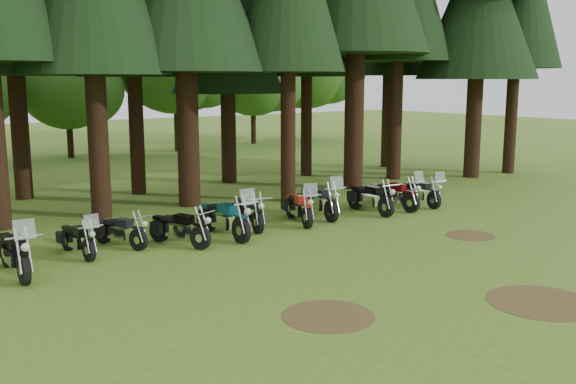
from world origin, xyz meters
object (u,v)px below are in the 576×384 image
motorcycle_4 (224,220)px  motorcycle_9 (393,195)px  motorcycle_7 (319,202)px  motorcycle_1 (78,240)px  motorcycle_6 (299,208)px  motorcycle_5 (248,213)px  motorcycle_10 (421,193)px  motorcycle_3 (179,230)px  motorcycle_8 (370,199)px  motorcycle_0 (14,254)px  motorcycle_2 (120,232)px

motorcycle_4 → motorcycle_9: bearing=-2.4°
motorcycle_7 → motorcycle_1: bearing=-170.4°
motorcycle_6 → motorcycle_7: size_ratio=0.93×
motorcycle_5 → motorcycle_10: (6.94, -0.70, -0.02)m
motorcycle_3 → motorcycle_8: motorcycle_8 is taller
motorcycle_0 → motorcycle_1: motorcycle_0 is taller
motorcycle_2 → motorcycle_5: motorcycle_5 is taller
motorcycle_2 → motorcycle_4: bearing=-36.0°
motorcycle_0 → motorcycle_9: (12.65, 0.32, -0.02)m
motorcycle_3 → motorcycle_4: bearing=-18.1°
motorcycle_4 → motorcycle_5: size_ratio=1.12×
motorcycle_5 → motorcycle_2: bearing=-169.6°
motorcycle_3 → motorcycle_4: size_ratio=0.83×
motorcycle_6 → motorcycle_8: size_ratio=0.97×
motorcycle_1 → motorcycle_6: size_ratio=0.88×
motorcycle_0 → motorcycle_9: motorcycle_0 is taller
motorcycle_2 → motorcycle_6: motorcycle_6 is taller
motorcycle_3 → motorcycle_6: 4.34m
motorcycle_2 → motorcycle_8: size_ratio=0.81×
motorcycle_5 → motorcycle_9: bearing=6.7°
motorcycle_1 → motorcycle_3: 2.65m
motorcycle_1 → motorcycle_2: 1.25m
motorcycle_2 → motorcycle_4: motorcycle_4 is taller
motorcycle_1 → motorcycle_9: size_ratio=0.85×
motorcycle_2 → motorcycle_10: motorcycle_10 is taller
motorcycle_4 → motorcycle_6: 2.87m
motorcycle_6 → motorcycle_9: size_ratio=0.96×
motorcycle_4 → motorcycle_5: 1.37m
motorcycle_1 → motorcycle_2: bearing=6.7°
motorcycle_7 → motorcycle_4: bearing=-162.6°
motorcycle_5 → motorcycle_7: 2.71m
motorcycle_3 → motorcycle_9: motorcycle_9 is taller
motorcycle_0 → motorcycle_7: bearing=5.8°
motorcycle_1 → motorcycle_5: (5.27, 0.09, 0.05)m
motorcycle_3 → motorcycle_4: (1.47, 0.06, 0.08)m
motorcycle_1 → motorcycle_7: (7.97, 0.01, 0.09)m
motorcycle_0 → motorcycle_7: size_ratio=1.00×
motorcycle_7 → motorcycle_10: size_ratio=1.13×
motorcycle_3 → motorcycle_5: (2.68, 0.68, 0.02)m
motorcycle_4 → motorcycle_0: bearing=-179.9°
motorcycle_8 → motorcycle_4: bearing=-175.8°
motorcycle_9 → motorcycle_10: 1.29m
motorcycle_6 → motorcycle_9: (4.01, -0.19, 0.01)m
motorcycle_8 → motorcycle_9: motorcycle_9 is taller
motorcycle_2 → motorcycle_5: (4.04, -0.15, 0.06)m
motorcycle_3 → motorcycle_7: bearing=-14.0°
motorcycle_0 → motorcycle_3: bearing=4.0°
motorcycle_3 → motorcycle_9: size_ratio=0.89×
motorcycle_9 → motorcycle_8: bearing=175.7°
motorcycle_0 → motorcycle_3: 4.32m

